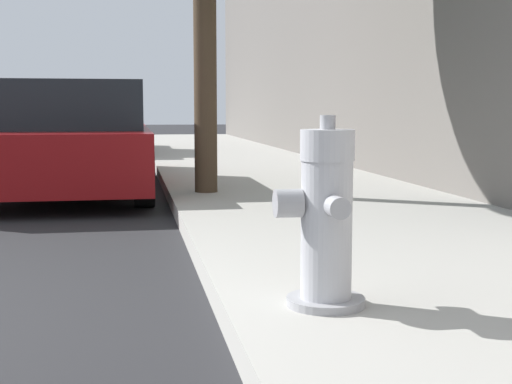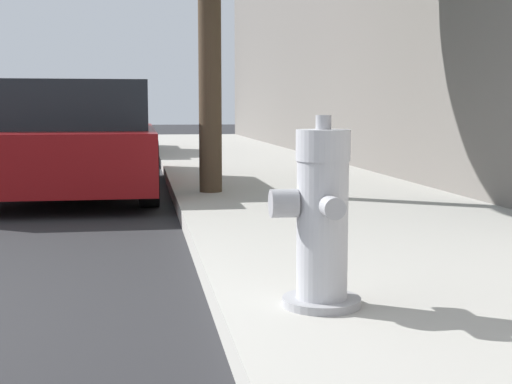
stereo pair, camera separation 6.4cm
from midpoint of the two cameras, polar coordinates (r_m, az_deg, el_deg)
sidewalk_slab at (r=3.58m, az=19.81°, el=-8.30°), size 2.71×40.00×0.14m
fire_hydrant at (r=3.00m, az=5.82°, el=-2.29°), size 0.39×0.40×0.81m
parked_car_near at (r=8.39m, az=-14.29°, el=4.08°), size 1.89×4.27×1.25m
parked_car_mid at (r=14.38m, az=-12.90°, el=5.33°), size 1.86×4.45×1.37m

